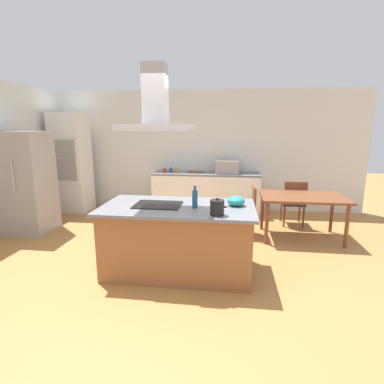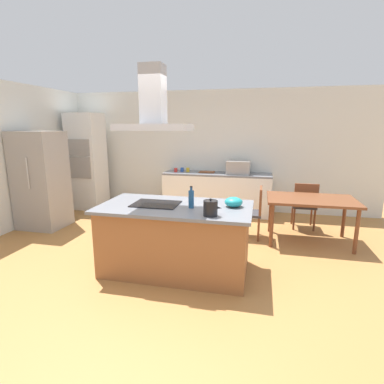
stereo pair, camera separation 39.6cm
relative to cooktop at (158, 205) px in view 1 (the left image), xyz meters
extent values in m
plane|color=#AD753D|center=(0.26, 1.50, -0.91)|extent=(16.00, 16.00, 0.00)
cube|color=silver|center=(0.26, 3.25, 0.44)|extent=(7.20, 0.10, 2.70)
cube|color=#995B33|center=(0.26, 0.00, -0.48)|extent=(1.87, 0.95, 0.86)
cube|color=slate|center=(0.26, 0.00, -0.03)|extent=(1.97, 1.05, 0.04)
cube|color=black|center=(0.00, 0.00, 0.00)|extent=(0.60, 0.44, 0.01)
cylinder|color=black|center=(0.78, -0.35, 0.08)|extent=(0.16, 0.16, 0.18)
sphere|color=black|center=(0.78, -0.35, 0.19)|extent=(0.03, 0.03, 0.03)
cone|color=black|center=(0.88, -0.35, 0.09)|extent=(0.06, 0.03, 0.04)
cylinder|color=navy|center=(0.49, -0.07, 0.10)|extent=(0.07, 0.07, 0.22)
cylinder|color=navy|center=(0.49, -0.07, 0.24)|extent=(0.03, 0.03, 0.04)
cylinder|color=black|center=(0.49, -0.07, 0.26)|extent=(0.03, 0.03, 0.01)
ellipsoid|color=teal|center=(1.00, 0.11, 0.06)|extent=(0.23, 0.23, 0.13)
cube|color=white|center=(0.39, 2.88, -0.48)|extent=(2.36, 0.62, 0.86)
cube|color=slate|center=(0.39, 2.88, -0.03)|extent=(2.36, 0.62, 0.04)
cube|color=#9E9993|center=(0.85, 2.88, 0.13)|extent=(0.50, 0.38, 0.28)
cylinder|color=red|center=(-0.54, 2.82, 0.04)|extent=(0.08, 0.08, 0.09)
cylinder|color=#2D56B2|center=(-0.42, 2.92, 0.04)|extent=(0.08, 0.08, 0.09)
cylinder|color=gold|center=(-0.29, 2.94, 0.04)|extent=(0.08, 0.08, 0.09)
cube|color=brown|center=(0.15, 2.93, 0.00)|extent=(0.34, 0.24, 0.02)
cube|color=white|center=(-2.64, 2.65, 0.19)|extent=(0.70, 0.64, 2.20)
cube|color=#9E9993|center=(-2.64, 2.32, 0.54)|extent=(0.56, 0.02, 0.36)
cube|color=#9E9993|center=(-2.64, 2.32, 0.09)|extent=(0.56, 0.02, 0.48)
cube|color=#9E9993|center=(-2.72, 1.18, 0.00)|extent=(0.80, 0.70, 1.82)
cylinder|color=beige|center=(-2.67, 0.81, 0.19)|extent=(0.02, 0.02, 0.55)
cube|color=brown|center=(2.15, 1.48, -0.18)|extent=(1.40, 0.90, 0.04)
cylinder|color=brown|center=(1.53, 1.11, -0.55)|extent=(0.06, 0.06, 0.71)
cylinder|color=brown|center=(2.77, 1.11, -0.55)|extent=(0.06, 0.06, 0.71)
cylinder|color=brown|center=(1.53, 1.85, -0.55)|extent=(0.06, 0.06, 0.71)
cylinder|color=brown|center=(2.77, 1.85, -0.55)|extent=(0.06, 0.06, 0.71)
cube|color=#333338|center=(1.15, 1.48, -0.48)|extent=(0.42, 0.42, 0.04)
cube|color=brown|center=(1.34, 1.48, -0.24)|extent=(0.04, 0.42, 0.44)
cylinder|color=brown|center=(0.97, 1.30, -0.70)|extent=(0.04, 0.04, 0.41)
cylinder|color=brown|center=(0.97, 1.66, -0.70)|extent=(0.04, 0.04, 0.41)
cylinder|color=brown|center=(1.33, 1.30, -0.70)|extent=(0.04, 0.04, 0.41)
cylinder|color=brown|center=(1.33, 1.66, -0.70)|extent=(0.04, 0.04, 0.41)
cube|color=#333338|center=(2.15, 2.23, -0.48)|extent=(0.42, 0.42, 0.04)
cube|color=brown|center=(2.15, 2.04, -0.24)|extent=(0.42, 0.04, 0.44)
cylinder|color=brown|center=(1.97, 2.41, -0.70)|extent=(0.04, 0.04, 0.41)
cylinder|color=brown|center=(2.33, 2.41, -0.70)|extent=(0.04, 0.04, 0.41)
cylinder|color=brown|center=(1.97, 2.05, -0.70)|extent=(0.04, 0.04, 0.41)
cylinder|color=brown|center=(2.33, 2.05, -0.70)|extent=(0.04, 0.04, 0.41)
cube|color=#ADADB2|center=(0.00, 0.00, 0.98)|extent=(0.90, 0.55, 0.08)
cube|color=#ADADB2|center=(0.00, 0.00, 1.37)|extent=(0.28, 0.24, 0.70)
camera|label=1|loc=(0.92, -3.67, 0.99)|focal=27.97mm
camera|label=2|loc=(1.31, -3.60, 0.99)|focal=27.97mm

